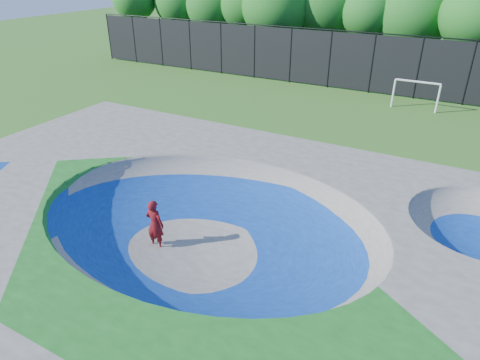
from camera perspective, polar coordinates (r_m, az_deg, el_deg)
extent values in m
plane|color=#2F631B|center=(13.88, -4.23, -9.49)|extent=(120.00, 120.00, 0.00)
cube|color=gray|center=(13.45, -4.34, -6.93)|extent=(22.00, 14.00, 1.50)
imported|color=#B70E13|center=(13.84, -11.27, -5.82)|extent=(0.64, 0.43, 1.71)
cube|color=black|center=(14.31, -10.97, -8.61)|extent=(0.80, 0.29, 0.05)
cylinder|color=white|center=(29.00, 19.77, 10.85)|extent=(0.12, 0.12, 1.74)
cylinder|color=white|center=(28.75, 24.90, 9.79)|extent=(0.12, 0.12, 1.74)
cylinder|color=white|center=(28.63, 22.64, 11.99)|extent=(2.61, 0.12, 0.12)
cylinder|color=black|center=(43.20, -17.04, 17.77)|extent=(0.09, 0.09, 4.00)
cylinder|color=black|center=(41.16, -13.90, 17.72)|extent=(0.09, 0.09, 4.00)
cylinder|color=black|center=(39.25, -10.45, 17.61)|extent=(0.09, 0.09, 4.00)
cylinder|color=black|center=(37.47, -6.67, 17.41)|extent=(0.09, 0.09, 4.00)
cylinder|color=black|center=(35.86, -2.53, 17.12)|extent=(0.09, 0.09, 4.00)
cylinder|color=black|center=(34.44, 1.95, 16.71)|extent=(0.09, 0.09, 4.00)
cylinder|color=black|center=(33.22, 6.76, 16.16)|extent=(0.09, 0.09, 4.00)
cylinder|color=black|center=(32.24, 11.87, 15.45)|extent=(0.09, 0.09, 4.00)
cylinder|color=black|center=(31.52, 17.21, 14.58)|extent=(0.09, 0.09, 4.00)
cylinder|color=black|center=(31.07, 22.71, 13.54)|extent=(0.09, 0.09, 4.00)
cylinder|color=black|center=(30.91, 28.27, 12.37)|extent=(0.09, 0.09, 4.00)
cube|color=black|center=(31.52, 17.21, 14.58)|extent=(48.00, 0.03, 3.80)
cylinder|color=black|center=(31.18, 17.74, 18.15)|extent=(48.00, 0.08, 0.08)
cylinder|color=#3F2F1F|center=(46.00, -13.44, 18.40)|extent=(0.44, 0.44, 3.52)
cylinder|color=#3F2F1F|center=(45.01, -7.77, 18.32)|extent=(0.44, 0.44, 2.96)
sphere|color=#1A661C|center=(44.63, -8.05, 22.49)|extent=(4.83, 4.83, 4.83)
cylinder|color=#3F2F1F|center=(42.85, -3.36, 17.91)|extent=(0.44, 0.44, 2.74)
sphere|color=#1A661C|center=(42.44, -3.49, 22.32)|extent=(5.18, 5.18, 5.18)
cylinder|color=#3F2F1F|center=(40.94, 0.85, 17.80)|extent=(0.44, 0.44, 3.14)
sphere|color=#1A661C|center=(40.53, 0.88, 22.43)|extent=(4.67, 4.67, 4.67)
cylinder|color=#3F2F1F|center=(38.15, 4.69, 16.84)|extent=(0.44, 0.44, 2.90)
sphere|color=#1A661C|center=(37.67, 4.91, 22.21)|extent=(5.70, 5.70, 5.70)
cylinder|color=#3F2F1F|center=(38.81, 11.15, 16.71)|extent=(0.44, 0.44, 3.03)
sphere|color=#1A661C|center=(38.34, 11.68, 22.16)|extent=(5.87, 5.87, 5.87)
cylinder|color=#3F2F1F|center=(36.99, 16.10, 15.85)|extent=(0.44, 0.44, 3.24)
sphere|color=#1A661C|center=(36.55, 16.78, 20.73)|extent=(4.19, 4.19, 4.19)
cylinder|color=#3F2F1F|center=(37.19, 21.16, 14.70)|extent=(0.44, 0.44, 2.64)
sphere|color=#1A661C|center=(36.70, 22.11, 19.90)|extent=(5.64, 5.64, 5.64)
cylinder|color=#3F2F1F|center=(34.91, 27.82, 13.21)|extent=(0.44, 0.44, 3.24)
sphere|color=#1A661C|center=(34.42, 29.12, 18.72)|extent=(4.89, 4.89, 4.89)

